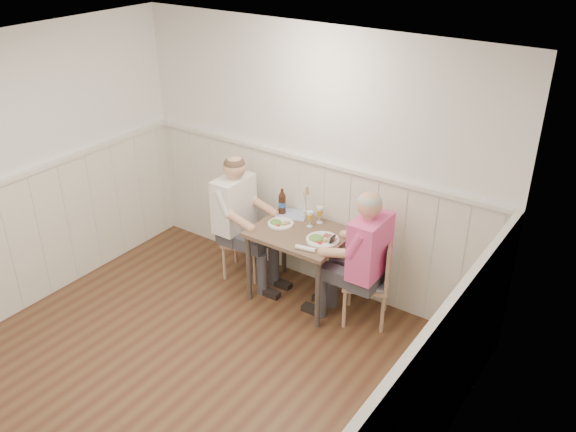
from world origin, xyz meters
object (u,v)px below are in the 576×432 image
object	(u,v)px
dining_table	(300,241)
man_in_pink	(364,271)
grass_vase	(305,203)
diner_cream	(238,228)
chair_left	(239,236)
beer_bottle	(282,203)
chair_right	(373,277)

from	to	relation	value
dining_table	man_in_pink	world-z (taller)	man_in_pink
dining_table	grass_vase	size ratio (longest dim) A/B	2.45
man_in_pink	diner_cream	distance (m)	1.43
chair_left	grass_vase	bearing A→B (deg)	19.77
chair_left	grass_vase	distance (m)	0.83
chair_left	beer_bottle	size ratio (longest dim) A/B	3.09
chair_right	diner_cream	size ratio (longest dim) A/B	0.62
diner_cream	beer_bottle	distance (m)	0.53
man_in_pink	grass_vase	bearing A→B (deg)	160.37
beer_bottle	grass_vase	xyz separation A→B (m)	(0.24, 0.05, 0.04)
chair_right	beer_bottle	world-z (taller)	beer_bottle
dining_table	beer_bottle	bearing A→B (deg)	149.18
chair_left	chair_right	bearing A→B (deg)	2.14
chair_left	diner_cream	xyz separation A→B (m)	(0.05, -0.07, 0.13)
dining_table	man_in_pink	xyz separation A→B (m)	(0.71, -0.04, -0.07)
diner_cream	beer_bottle	xyz separation A→B (m)	(0.37, 0.26, 0.29)
dining_table	grass_vase	xyz separation A→B (m)	(-0.12, 0.26, 0.27)
chair_right	grass_vase	size ratio (longest dim) A/B	2.36
dining_table	diner_cream	world-z (taller)	diner_cream
chair_right	chair_left	xyz separation A→B (m)	(-1.52, -0.06, -0.02)
chair_left	man_in_pink	world-z (taller)	man_in_pink
beer_bottle	chair_right	bearing A→B (deg)	-6.64
man_in_pink	beer_bottle	size ratio (longest dim) A/B	5.18
dining_table	chair_left	xyz separation A→B (m)	(-0.77, 0.03, -0.20)
man_in_pink	grass_vase	xyz separation A→B (m)	(-0.83, 0.30, 0.33)
chair_left	diner_cream	size ratio (longest dim) A/B	0.60
dining_table	grass_vase	distance (m)	0.39
beer_bottle	grass_vase	bearing A→B (deg)	11.49
chair_right	chair_left	world-z (taller)	chair_right
chair_right	beer_bottle	xyz separation A→B (m)	(-1.11, 0.13, 0.40)
diner_cream	grass_vase	distance (m)	0.75
grass_vase	chair_right	bearing A→B (deg)	-11.50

